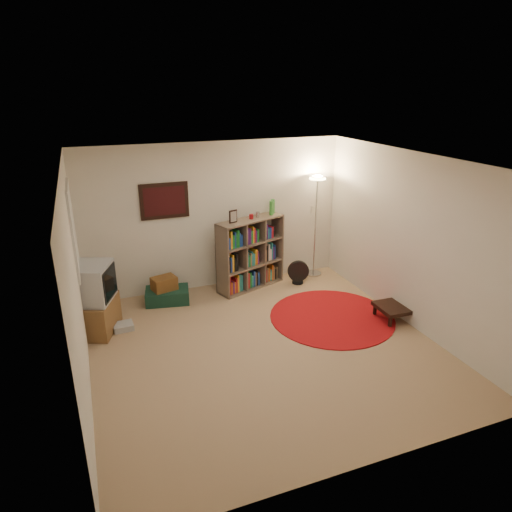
{
  "coord_description": "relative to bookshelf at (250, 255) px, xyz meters",
  "views": [
    {
      "loc": [
        -2.03,
        -4.97,
        3.35
      ],
      "look_at": [
        0.1,
        0.6,
        1.1
      ],
      "focal_mm": 32.0,
      "sensor_mm": 36.0,
      "label": 1
    }
  ],
  "objects": [
    {
      "name": "room",
      "position": [
        -0.55,
        -1.88,
        0.66
      ],
      "size": [
        4.54,
        4.54,
        2.54
      ],
      "color": "#A07F5D",
      "rests_on": "ground"
    },
    {
      "name": "tv_stand",
      "position": [
        -2.58,
        -0.67,
        -0.1
      ],
      "size": [
        0.72,
        0.84,
        1.03
      ],
      "rotation": [
        0.0,
        0.0,
        -0.38
      ],
      "color": "brown",
      "rests_on": "ground"
    },
    {
      "name": "dvd_box",
      "position": [
        -2.24,
        -0.75,
        -0.55
      ],
      "size": [
        0.29,
        0.25,
        0.09
      ],
      "rotation": [
        0.0,
        0.0,
        0.05
      ],
      "color": "#ADAEB2",
      "rests_on": "ground"
    },
    {
      "name": "paper_towel",
      "position": [
        -0.48,
        -0.09,
        -0.48
      ],
      "size": [
        0.14,
        0.14,
        0.25
      ],
      "rotation": [
        0.0,
        0.0,
        -0.23
      ],
      "color": "white",
      "rests_on": "ground"
    },
    {
      "name": "floor_fan",
      "position": [
        0.85,
        -0.18,
        -0.38
      ],
      "size": [
        0.38,
        0.24,
        0.43
      ],
      "rotation": [
        0.0,
        0.0,
        -0.27
      ],
      "color": "black",
      "rests_on": "ground"
    },
    {
      "name": "floor_lamp",
      "position": [
        1.31,
        0.1,
        0.96
      ],
      "size": [
        0.42,
        0.42,
        1.87
      ],
      "rotation": [
        0.0,
        0.0,
        -0.19
      ],
      "color": "#BBBDC0",
      "rests_on": "ground"
    },
    {
      "name": "side_table",
      "position": [
        1.63,
        -1.9,
        -0.41
      ],
      "size": [
        0.52,
        0.52,
        0.23
      ],
      "rotation": [
        0.0,
        0.0,
        -0.03
      ],
      "color": "black",
      "rests_on": "ground"
    },
    {
      "name": "bookshelf",
      "position": [
        0.0,
        0.0,
        0.0
      ],
      "size": [
        1.28,
        0.75,
        1.48
      ],
      "rotation": [
        0.0,
        0.0,
        0.34
      ],
      "color": "brown",
      "rests_on": "ground"
    },
    {
      "name": "suitcase",
      "position": [
        -1.47,
        -0.08,
        -0.49
      ],
      "size": [
        0.76,
        0.57,
        0.22
      ],
      "rotation": [
        0.0,
        0.0,
        -0.19
      ],
      "color": "#123326",
      "rests_on": "ground"
    },
    {
      "name": "red_rug",
      "position": [
        0.78,
        -1.52,
        -0.59
      ],
      "size": [
        1.89,
        1.89,
        0.02
      ],
      "color": "maroon",
      "rests_on": "ground"
    },
    {
      "name": "wicker_basket",
      "position": [
        -1.5,
        -0.07,
        -0.27
      ],
      "size": [
        0.43,
        0.35,
        0.21
      ],
      "rotation": [
        0.0,
        0.0,
        0.26
      ],
      "color": "brown",
      "rests_on": "suitcase"
    }
  ]
}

